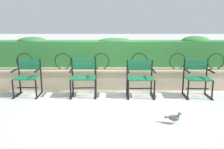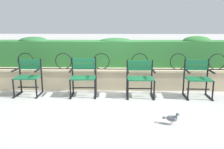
{
  "view_description": "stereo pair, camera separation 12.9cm",
  "coord_description": "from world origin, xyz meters",
  "px_view_note": "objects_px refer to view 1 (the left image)",
  "views": [
    {
      "loc": [
        -0.01,
        -5.17,
        1.72
      ],
      "look_at": [
        0.0,
        0.06,
        0.55
      ],
      "focal_mm": 37.84,
      "sensor_mm": 36.0,
      "label": 1
    },
    {
      "loc": [
        0.12,
        -5.16,
        1.72
      ],
      "look_at": [
        0.0,
        0.06,
        0.55
      ],
      "focal_mm": 37.84,
      "sensor_mm": 36.0,
      "label": 2
    }
  ],
  "objects_px": {
    "park_chair_centre_left": "(83,76)",
    "park_chair_leftmost": "(27,76)",
    "park_chair_centre_right": "(140,77)",
    "park_chair_rightmost": "(197,77)",
    "pigeon_near_chairs": "(173,118)"
  },
  "relations": [
    {
      "from": "park_chair_centre_right",
      "to": "pigeon_near_chairs",
      "type": "xyz_separation_m",
      "value": [
        0.4,
        -1.59,
        -0.35
      ]
    },
    {
      "from": "park_chair_centre_left",
      "to": "pigeon_near_chairs",
      "type": "height_order",
      "value": "park_chair_centre_left"
    },
    {
      "from": "park_chair_rightmost",
      "to": "park_chair_leftmost",
      "type": "bearing_deg",
      "value": 178.95
    },
    {
      "from": "park_chair_centre_left",
      "to": "park_chair_rightmost",
      "type": "bearing_deg",
      "value": -1.23
    },
    {
      "from": "park_chair_leftmost",
      "to": "park_chair_centre_right",
      "type": "bearing_deg",
      "value": -1.18
    },
    {
      "from": "pigeon_near_chairs",
      "to": "park_chair_leftmost",
      "type": "bearing_deg",
      "value": 151.67
    },
    {
      "from": "park_chair_leftmost",
      "to": "park_chair_centre_right",
      "type": "relative_size",
      "value": 1.01
    },
    {
      "from": "park_chair_leftmost",
      "to": "park_chair_centre_right",
      "type": "distance_m",
      "value": 2.66
    },
    {
      "from": "park_chair_centre_left",
      "to": "park_chair_centre_right",
      "type": "relative_size",
      "value": 1.06
    },
    {
      "from": "pigeon_near_chairs",
      "to": "park_chair_centre_right",
      "type": "bearing_deg",
      "value": 104.0
    },
    {
      "from": "park_chair_centre_right",
      "to": "park_chair_rightmost",
      "type": "xyz_separation_m",
      "value": [
        1.33,
        -0.02,
        0.0
      ]
    },
    {
      "from": "park_chair_leftmost",
      "to": "park_chair_rightmost",
      "type": "bearing_deg",
      "value": -1.05
    },
    {
      "from": "park_chair_centre_left",
      "to": "park_chair_rightmost",
      "type": "xyz_separation_m",
      "value": [
        2.67,
        -0.06,
        -0.01
      ]
    },
    {
      "from": "park_chair_centre_left",
      "to": "park_chair_leftmost",
      "type": "bearing_deg",
      "value": 179.31
    },
    {
      "from": "park_chair_leftmost",
      "to": "park_chair_centre_left",
      "type": "bearing_deg",
      "value": -0.69
    }
  ]
}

